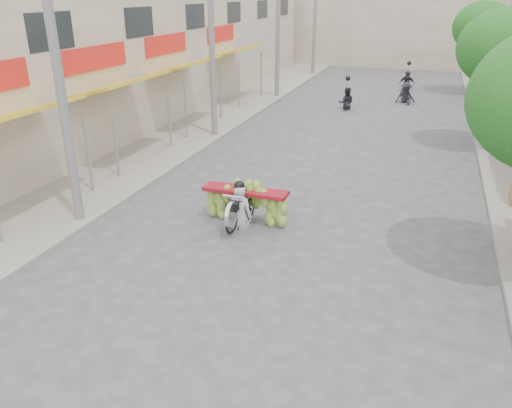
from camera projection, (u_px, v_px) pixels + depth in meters
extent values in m
plane|color=#525156|center=(223.00, 329.00, 9.18)|extent=(120.00, 120.00, 0.00)
cube|color=gray|center=(209.00, 117.00, 24.29)|extent=(4.00, 60.00, 0.12)
cube|color=#BBAB94|center=(103.00, 53.00, 23.78)|extent=(8.00, 40.00, 6.00)
cube|color=gold|center=(10.00, 116.00, 12.85)|extent=(1.77, 4.00, 0.53)
cylinder|color=slate|center=(88.00, 154.00, 14.75)|extent=(0.08, 0.08, 2.55)
cube|color=gold|center=(120.00, 84.00, 17.19)|extent=(1.77, 4.00, 0.53)
cylinder|color=slate|center=(115.00, 142.00, 15.96)|extent=(0.08, 0.08, 2.55)
cylinder|color=slate|center=(169.00, 117.00, 19.09)|extent=(0.08, 0.08, 2.55)
cube|color=red|center=(95.00, 58.00, 17.12)|extent=(0.10, 3.50, 0.80)
cube|color=gold|center=(186.00, 65.00, 21.53)|extent=(1.77, 4.00, 0.53)
cylinder|color=slate|center=(186.00, 109.00, 20.30)|extent=(0.08, 0.08, 2.55)
cylinder|color=slate|center=(220.00, 94.00, 23.42)|extent=(0.08, 0.08, 2.55)
cube|color=red|center=(166.00, 44.00, 21.46)|extent=(0.10, 3.50, 0.80)
cube|color=gold|center=(236.00, 51.00, 26.74)|extent=(1.77, 4.00, 0.53)
cylinder|color=slate|center=(239.00, 85.00, 25.51)|extent=(0.08, 0.08, 2.55)
cylinder|color=slate|center=(261.00, 75.00, 28.63)|extent=(0.08, 0.08, 2.55)
cube|color=red|center=(221.00, 34.00, 26.67)|extent=(0.10, 3.50, 0.80)
cube|color=#1E2328|center=(50.00, 31.00, 15.00)|extent=(0.08, 2.00, 1.10)
cube|color=#1E2328|center=(139.00, 22.00, 19.34)|extent=(0.08, 2.00, 1.10)
cube|color=#1E2328|center=(195.00, 16.00, 23.68)|extent=(0.08, 2.00, 1.10)
cube|color=#1E2328|center=(234.00, 12.00, 28.01)|extent=(0.08, 2.00, 1.10)
cube|color=#1E2328|center=(262.00, 9.00, 32.35)|extent=(0.08, 2.00, 1.10)
cube|color=#1E2328|center=(284.00, 7.00, 36.69)|extent=(0.08, 2.00, 1.10)
cylinder|color=slate|center=(507.00, 99.00, 22.29)|extent=(0.08, 0.08, 2.55)
cylinder|color=slate|center=(502.00, 90.00, 24.20)|extent=(0.08, 0.08, 2.55)
cylinder|color=slate|center=(495.00, 78.00, 27.50)|extent=(0.08, 0.08, 2.55)
cube|color=#BBAB94|center=(402.00, 20.00, 40.76)|extent=(20.00, 6.00, 7.00)
cylinder|color=slate|center=(58.00, 70.00, 11.84)|extent=(0.24, 0.24, 8.00)
cylinder|color=slate|center=(212.00, 38.00, 19.65)|extent=(0.24, 0.24, 8.00)
cylinder|color=slate|center=(278.00, 25.00, 27.46)|extent=(0.24, 0.24, 8.00)
cylinder|color=slate|center=(315.00, 17.00, 35.26)|extent=(0.24, 0.24, 8.00)
cylinder|color=#3A2719|center=(494.00, 108.00, 19.06)|extent=(0.28, 0.28, 3.20)
ellipsoid|color=#1F5F1C|center=(505.00, 48.00, 18.19)|extent=(3.40, 3.40, 2.90)
cylinder|color=#3A2719|center=(477.00, 66.00, 29.47)|extent=(0.28, 0.28, 3.20)
ellipsoid|color=#1F5F1C|center=(483.00, 27.00, 28.60)|extent=(3.40, 3.40, 2.90)
cube|color=olive|center=(505.00, 129.00, 21.03)|extent=(1.20, 0.80, 0.50)
ellipsoid|color=#5F9C3A|center=(508.00, 115.00, 20.81)|extent=(1.20, 0.88, 0.66)
imported|color=black|center=(241.00, 210.00, 12.98)|extent=(0.67, 1.65, 0.95)
cylinder|color=silver|center=(231.00, 215.00, 12.36)|extent=(0.10, 0.66, 0.66)
cube|color=black|center=(233.00, 206.00, 12.37)|extent=(0.28, 0.22, 0.22)
cylinder|color=silver|center=(234.00, 197.00, 12.37)|extent=(0.60, 0.05, 0.05)
cube|color=maroon|center=(245.00, 191.00, 13.12)|extent=(2.28, 0.55, 0.10)
imported|color=#BBBCC4|center=(240.00, 184.00, 12.65)|extent=(0.65, 0.48, 1.81)
sphere|color=black|center=(239.00, 152.00, 12.28)|extent=(0.28, 0.28, 0.28)
imported|color=white|center=(509.00, 123.00, 19.16)|extent=(1.03, 0.97, 1.81)
imported|color=black|center=(346.00, 101.00, 26.04)|extent=(0.76, 1.48, 0.80)
imported|color=#24232A|center=(347.00, 87.00, 25.75)|extent=(0.86, 0.61, 1.65)
sphere|color=black|center=(348.00, 78.00, 25.58)|extent=(0.26, 0.26, 0.26)
imported|color=black|center=(406.00, 93.00, 27.43)|extent=(1.15, 1.87, 1.07)
imported|color=#24232A|center=(407.00, 82.00, 27.20)|extent=(1.18, 0.90, 1.65)
sphere|color=black|center=(408.00, 74.00, 27.02)|extent=(0.26, 0.26, 0.26)
imported|color=black|center=(407.00, 81.00, 31.35)|extent=(0.87, 1.84, 1.00)
imported|color=#24232A|center=(408.00, 71.00, 31.10)|extent=(1.03, 0.66, 1.65)
sphere|color=black|center=(409.00, 63.00, 30.92)|extent=(0.26, 0.26, 0.26)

